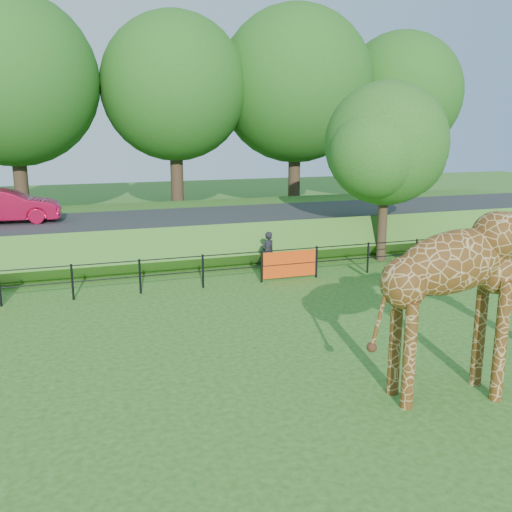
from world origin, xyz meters
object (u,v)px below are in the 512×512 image
object	(u,v)px
giraffe	(501,300)
tree_east	(388,148)
visitor	(268,253)
car_red	(6,206)

from	to	relation	value
giraffe	tree_east	world-z (taller)	tree_east
giraffe	visitor	distance (m)	10.13
car_red	tree_east	distance (m)	14.81
visitor	tree_east	xyz separation A→B (m)	(5.01, 0.63, 3.53)
giraffe	visitor	world-z (taller)	giraffe
visitor	tree_east	size ratio (longest dim) A/B	0.22
car_red	tree_east	size ratio (longest dim) A/B	0.59
car_red	giraffe	bearing A→B (deg)	-144.41
giraffe	car_red	bearing A→B (deg)	129.54
car_red	tree_east	world-z (taller)	tree_east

